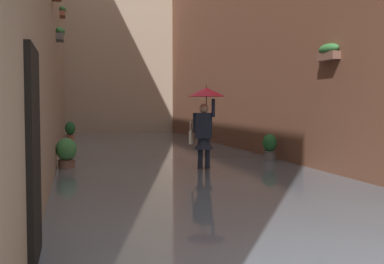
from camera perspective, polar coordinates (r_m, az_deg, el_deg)
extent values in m
plane|color=gray|center=(15.67, -4.12, -2.77)|extent=(61.57, 61.57, 0.00)
cube|color=slate|center=(15.67, -4.12, -2.62)|extent=(6.87, 30.63, 0.09)
cube|color=brown|center=(11.37, 15.71, 8.55)|extent=(0.20, 0.70, 0.18)
ellipsoid|color=#387F3D|center=(11.39, 15.72, 9.35)|extent=(0.28, 0.76, 0.24)
cube|color=black|center=(5.02, -18.15, -3.08)|extent=(0.08, 1.10, 2.20)
cube|color=#9E563D|center=(19.18, -14.95, 13.17)|extent=(0.20, 0.70, 0.18)
ellipsoid|color=#387F3D|center=(19.21, -14.96, 13.64)|extent=(0.28, 0.76, 0.24)
cube|color=#66605B|center=(14.19, -15.23, 10.63)|extent=(0.20, 0.70, 0.18)
ellipsoid|color=#428947|center=(14.22, -15.24, 11.27)|extent=(0.28, 0.76, 0.24)
cube|color=tan|center=(28.83, -8.66, 8.67)|extent=(9.67, 1.80, 8.77)
cube|color=#2D2319|center=(11.91, 0.97, -4.43)|extent=(0.20, 0.26, 0.10)
cylinder|color=#1E2333|center=(11.86, 0.97, -2.46)|extent=(0.16, 0.16, 0.72)
cube|color=#2D2319|center=(11.88, 1.82, -4.45)|extent=(0.20, 0.26, 0.10)
cylinder|color=#1E2333|center=(11.83, 1.83, -2.48)|extent=(0.16, 0.16, 0.72)
cube|color=#1E2333|center=(11.79, 1.40, 0.76)|extent=(0.44, 0.36, 0.62)
cone|color=#1E2333|center=(11.82, 1.40, -1.31)|extent=(0.66, 0.66, 0.28)
sphere|color=tan|center=(11.78, 1.40, 2.77)|extent=(0.22, 0.22, 0.22)
cylinder|color=#1E2333|center=(11.75, 2.51, 2.84)|extent=(0.11, 0.11, 0.44)
cylinder|color=#1E2333|center=(11.83, 0.30, 1.10)|extent=(0.11, 0.11, 0.48)
cylinder|color=black|center=(11.77, 1.69, 3.49)|extent=(0.02, 0.02, 0.50)
cone|color=red|center=(11.78, 1.70, 4.71)|extent=(0.92, 0.92, 0.22)
cylinder|color=black|center=(11.78, 1.70, 5.39)|extent=(0.01, 0.01, 0.08)
cube|color=beige|center=(11.85, -0.10, -0.62)|extent=(0.17, 0.28, 0.32)
torus|color=beige|center=(11.83, -0.10, 0.73)|extent=(0.14, 0.28, 0.30)
cylinder|color=#66605B|center=(13.66, 9.08, -2.98)|extent=(0.32, 0.32, 0.34)
torus|color=#56524E|center=(13.64, 9.08, -2.27)|extent=(0.35, 0.35, 0.04)
ellipsoid|color=#23602D|center=(13.62, 9.09, -1.25)|extent=(0.40, 0.40, 0.49)
cylinder|color=#9E563D|center=(21.37, -14.09, -0.80)|extent=(0.31, 0.31, 0.34)
torus|color=brown|center=(21.36, -14.10, -0.35)|extent=(0.35, 0.35, 0.04)
ellipsoid|color=#23602D|center=(21.34, -14.11, 0.43)|extent=(0.43, 0.43, 0.58)
cylinder|color=brown|center=(12.34, -14.49, -3.86)|extent=(0.39, 0.39, 0.27)
torus|color=brown|center=(12.33, -14.50, -3.24)|extent=(0.43, 0.43, 0.04)
ellipsoid|color=#428947|center=(12.30, -14.51, -1.97)|extent=(0.51, 0.51, 0.55)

